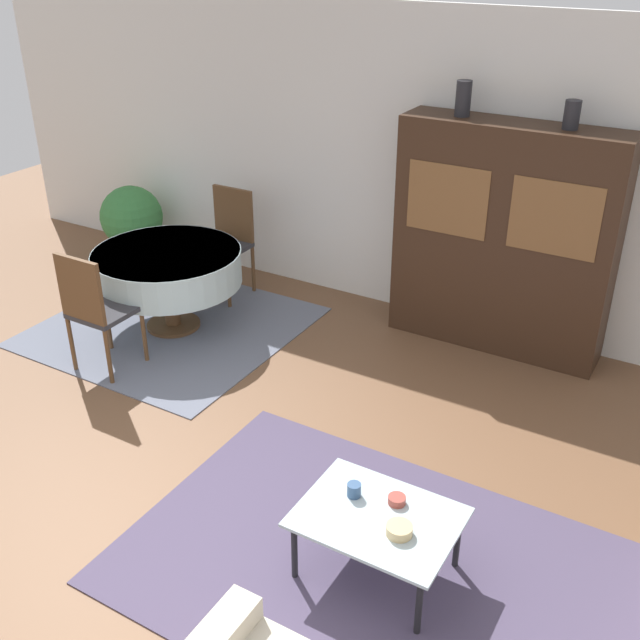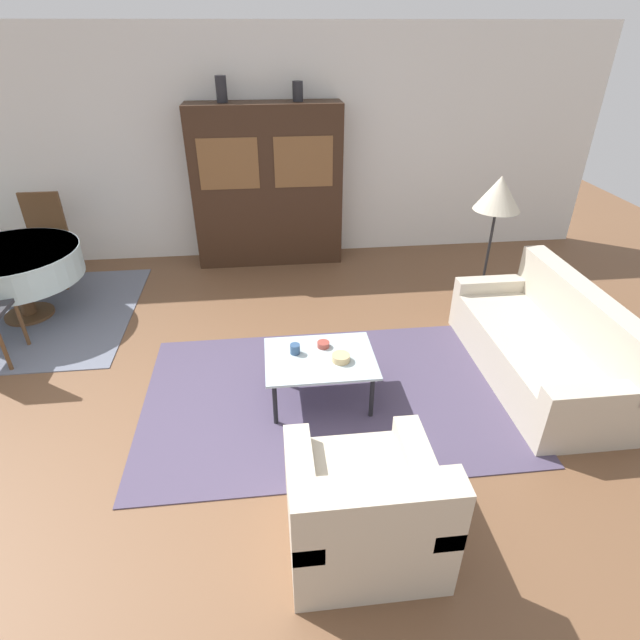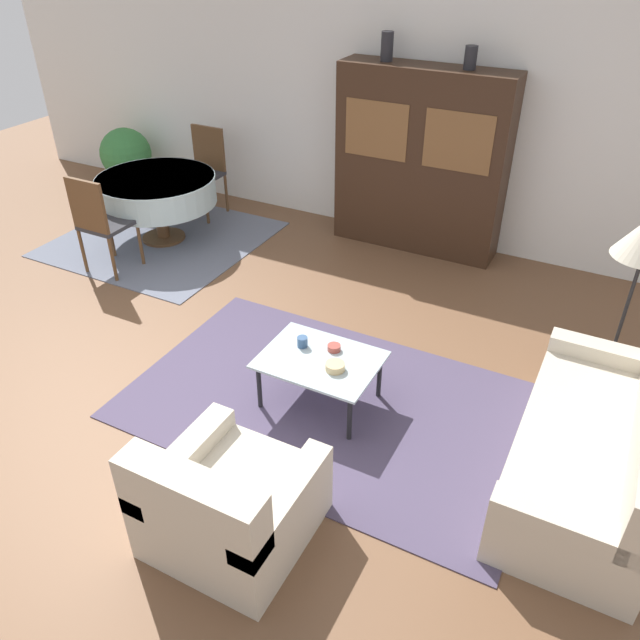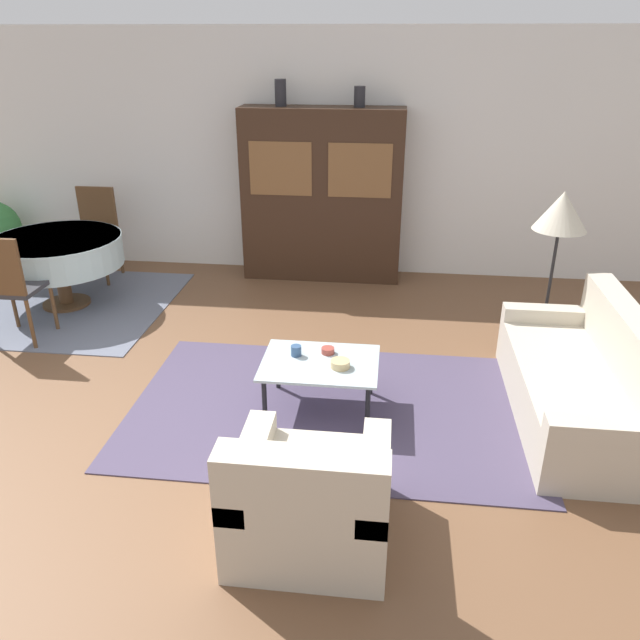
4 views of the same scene
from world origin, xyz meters
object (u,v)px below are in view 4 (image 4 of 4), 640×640
at_px(armchair, 310,499).
at_px(bowl_small, 328,351).
at_px(floor_lamp, 561,216).
at_px(couch, 585,384).
at_px(display_cabinet, 322,196).
at_px(bowl, 340,364).
at_px(cup, 296,351).
at_px(vase_tall, 281,93).
at_px(coffee_table, 320,367).
at_px(dining_table, 58,252).
at_px(dining_chair_far, 95,228).
at_px(dining_chair_near, 9,283).
at_px(vase_short, 360,97).

distance_m(armchair, bowl_small, 1.50).
xyz_separation_m(armchair, floor_lamp, (1.80, 2.71, 0.92)).
bearing_deg(couch, display_cabinet, 39.13).
xyz_separation_m(display_cabinet, bowl, (0.47, -2.94, -0.51)).
distance_m(cup, bowl_small, 0.24).
distance_m(bowl_small, vase_tall, 3.27).
bearing_deg(display_cabinet, floor_lamp, -34.35).
relative_size(coffee_table, dining_table, 0.67).
bearing_deg(dining_chair_far, dining_chair_near, 90.00).
bearing_deg(floor_lamp, cup, -148.42).
distance_m(dining_chair_near, vase_short, 3.89).
xyz_separation_m(dining_chair_near, dining_chair_far, (0.00, 1.74, 0.00)).
distance_m(dining_table, dining_chair_near, 0.87).
xyz_separation_m(display_cabinet, dining_chair_near, (-2.57, -2.07, -0.36)).
bearing_deg(bowl_small, coffee_table, -106.77).
relative_size(dining_chair_far, bowl, 7.26).
distance_m(dining_chair_near, floor_lamp, 4.86).
xyz_separation_m(dining_table, bowl_small, (2.93, -1.53, -0.16)).
bearing_deg(armchair, vase_short, 90.39).
height_order(couch, bowl_small, couch).
distance_m(dining_chair_near, bowl, 3.17).
bearing_deg(vase_short, dining_chair_far, -173.58).
distance_m(dining_table, vase_tall, 2.84).
relative_size(dining_table, bowl, 9.14).
height_order(floor_lamp, vase_tall, vase_tall).
distance_m(dining_chair_far, cup, 3.66).
xyz_separation_m(coffee_table, vase_tall, (-0.76, 2.88, 1.67)).
xyz_separation_m(cup, vase_tall, (-0.57, 2.80, 1.59)).
height_order(armchair, vase_tall, vase_tall).
distance_m(coffee_table, vase_tall, 3.41).
distance_m(couch, dining_chair_far, 5.41).
distance_m(couch, cup, 2.13).
height_order(couch, dining_chair_near, dining_chair_near).
bearing_deg(armchair, bowl_small, 92.29).
xyz_separation_m(coffee_table, dining_table, (-2.89, 1.67, 0.22)).
bearing_deg(dining_chair_near, dining_chair_far, 90.00).
height_order(armchair, coffee_table, armchair).
bearing_deg(bowl, coffee_table, 157.27).
bearing_deg(display_cabinet, coffee_table, -83.68).
height_order(display_cabinet, floor_lamp, display_cabinet).
bearing_deg(dining_chair_near, coffee_table, -15.56).
bearing_deg(vase_short, armchair, -89.61).
bearing_deg(dining_table, vase_short, 22.09).
bearing_deg(dining_chair_far, vase_short, -173.58).
bearing_deg(couch, bowl_small, 89.00).
height_order(armchair, cup, armchair).
relative_size(dining_chair_far, floor_lamp, 0.73).
height_order(couch, bowl, couch).
bearing_deg(bowl_small, floor_lamp, 33.30).
xyz_separation_m(armchair, dining_table, (-2.99, 3.02, 0.30)).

